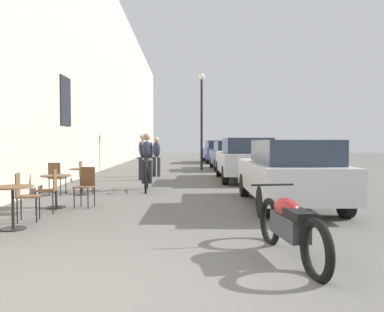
{
  "coord_description": "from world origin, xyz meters",
  "views": [
    {
      "loc": [
        0.9,
        -3.57,
        1.47
      ],
      "look_at": [
        1.28,
        12.99,
        0.82
      ],
      "focal_mm": 35.2,
      "sensor_mm": 36.0,
      "label": 1
    }
  ],
  "objects_px": {
    "pedestrian_mid": "(156,154)",
    "parked_car_nearest": "(288,172)",
    "cafe_table_mid": "(56,184)",
    "parked_car_third": "(229,155)",
    "cafe_table_near": "(13,198)",
    "cafe_chair_mid_toward_wall": "(86,184)",
    "cafe_chair_near_toward_wall": "(24,193)",
    "cyclist_on_bicycle": "(147,163)",
    "cafe_chair_far_toward_wall": "(56,176)",
    "street_lamp": "(202,109)",
    "cafe_table_far": "(81,176)",
    "cafe_chair_mid_toward_street": "(50,188)",
    "cafe_chair_far_toward_street": "(84,174)",
    "parked_car_second": "(244,159)",
    "parked_car_fourth": "(217,151)",
    "pedestrian_near": "(143,154)",
    "parked_motorcycle": "(290,226)"
  },
  "relations": [
    {
      "from": "cafe_chair_far_toward_wall",
      "to": "street_lamp",
      "type": "height_order",
      "value": "street_lamp"
    },
    {
      "from": "cyclist_on_bicycle",
      "to": "pedestrian_near",
      "type": "distance_m",
      "value": 2.92
    },
    {
      "from": "cafe_table_mid",
      "to": "parked_car_third",
      "type": "bearing_deg",
      "value": 65.09
    },
    {
      "from": "cafe_table_mid",
      "to": "cafe_table_far",
      "type": "distance_m",
      "value": 2.04
    },
    {
      "from": "cafe_chair_far_toward_street",
      "to": "parked_car_second",
      "type": "relative_size",
      "value": 0.2
    },
    {
      "from": "parked_car_nearest",
      "to": "parked_motorcycle",
      "type": "bearing_deg",
      "value": -105.36
    },
    {
      "from": "cafe_chair_mid_toward_wall",
      "to": "parked_car_nearest",
      "type": "relative_size",
      "value": 0.21
    },
    {
      "from": "cafe_chair_near_toward_wall",
      "to": "pedestrian_mid",
      "type": "xyz_separation_m",
      "value": [
        1.79,
        8.78,
        0.42
      ]
    },
    {
      "from": "cafe_chair_far_toward_street",
      "to": "pedestrian_mid",
      "type": "bearing_deg",
      "value": 69.52
    },
    {
      "from": "cafe_chair_mid_toward_street",
      "to": "parked_car_second",
      "type": "distance_m",
      "value": 8.02
    },
    {
      "from": "pedestrian_near",
      "to": "parked_car_nearest",
      "type": "distance_m",
      "value": 6.95
    },
    {
      "from": "pedestrian_near",
      "to": "parked_car_nearest",
      "type": "xyz_separation_m",
      "value": [
        3.88,
        -5.76,
        -0.2
      ]
    },
    {
      "from": "cafe_chair_mid_toward_street",
      "to": "cafe_chair_far_toward_wall",
      "type": "xyz_separation_m",
      "value": [
        -0.73,
        2.56,
        0.0
      ]
    },
    {
      "from": "pedestrian_near",
      "to": "parked_car_nearest",
      "type": "relative_size",
      "value": 0.41
    },
    {
      "from": "cafe_chair_mid_toward_street",
      "to": "cafe_chair_mid_toward_wall",
      "type": "xyz_separation_m",
      "value": [
        0.56,
        0.67,
        0.0
      ]
    },
    {
      "from": "pedestrian_mid",
      "to": "parked_car_nearest",
      "type": "xyz_separation_m",
      "value": [
        3.49,
        -7.28,
        -0.16
      ]
    },
    {
      "from": "cafe_chair_near_toward_wall",
      "to": "parked_car_third",
      "type": "xyz_separation_m",
      "value": [
        5.28,
        12.58,
        0.24
      ]
    },
    {
      "from": "cafe_table_mid",
      "to": "parked_car_second",
      "type": "distance_m",
      "value": 7.61
    },
    {
      "from": "cafe_chair_mid_toward_street",
      "to": "parked_motorcycle",
      "type": "distance_m",
      "value": 5.11
    },
    {
      "from": "cyclist_on_bicycle",
      "to": "parked_car_second",
      "type": "xyz_separation_m",
      "value": [
        3.38,
        2.7,
        0.01
      ]
    },
    {
      "from": "cafe_table_near",
      "to": "parked_motorcycle",
      "type": "height_order",
      "value": "parked_motorcycle"
    },
    {
      "from": "cyclist_on_bicycle",
      "to": "pedestrian_near",
      "type": "bearing_deg",
      "value": 98.21
    },
    {
      "from": "cafe_chair_near_toward_wall",
      "to": "cafe_chair_far_toward_street",
      "type": "bearing_deg",
      "value": 89.55
    },
    {
      "from": "cafe_chair_mid_toward_wall",
      "to": "parked_car_third",
      "type": "height_order",
      "value": "parked_car_third"
    },
    {
      "from": "cafe_table_near",
      "to": "pedestrian_near",
      "type": "height_order",
      "value": "pedestrian_near"
    },
    {
      "from": "cafe_table_mid",
      "to": "cafe_chair_far_toward_street",
      "type": "xyz_separation_m",
      "value": [
        -0.07,
        2.65,
        -0.0
      ]
    },
    {
      "from": "parked_car_nearest",
      "to": "parked_car_fourth",
      "type": "distance_m",
      "value": 17.39
    },
    {
      "from": "cafe_table_near",
      "to": "cafe_chair_mid_toward_wall",
      "type": "xyz_separation_m",
      "value": [
        0.66,
        2.11,
        -0.0
      ]
    },
    {
      "from": "cafe_chair_far_toward_street",
      "to": "cafe_chair_mid_toward_street",
      "type": "bearing_deg",
      "value": -87.45
    },
    {
      "from": "cafe_table_mid",
      "to": "cafe_chair_far_toward_street",
      "type": "distance_m",
      "value": 2.65
    },
    {
      "from": "cafe_table_near",
      "to": "cafe_chair_far_toward_street",
      "type": "distance_m",
      "value": 4.69
    },
    {
      "from": "cyclist_on_bicycle",
      "to": "parked_motorcycle",
      "type": "height_order",
      "value": "cyclist_on_bicycle"
    },
    {
      "from": "cafe_chair_mid_toward_wall",
      "to": "cafe_chair_far_toward_street",
      "type": "relative_size",
      "value": 1.0
    },
    {
      "from": "pedestrian_near",
      "to": "pedestrian_mid",
      "type": "relative_size",
      "value": 1.05
    },
    {
      "from": "cafe_table_near",
      "to": "cyclist_on_bicycle",
      "type": "bearing_deg",
      "value": 70.78
    },
    {
      "from": "cafe_table_mid",
      "to": "street_lamp",
      "type": "xyz_separation_m",
      "value": [
        3.74,
        10.86,
        2.59
      ]
    },
    {
      "from": "street_lamp",
      "to": "parked_car_third",
      "type": "height_order",
      "value": "street_lamp"
    },
    {
      "from": "cafe_table_mid",
      "to": "cafe_chair_mid_toward_street",
      "type": "xyz_separation_m",
      "value": [
        0.08,
        -0.6,
        -0.0
      ]
    },
    {
      "from": "cafe_chair_far_toward_wall",
      "to": "parked_car_fourth",
      "type": "bearing_deg",
      "value": 69.54
    },
    {
      "from": "street_lamp",
      "to": "parked_car_second",
      "type": "xyz_separation_m",
      "value": [
        1.35,
        -5.22,
        -2.28
      ]
    },
    {
      "from": "cyclist_on_bicycle",
      "to": "parked_car_third",
      "type": "height_order",
      "value": "cyclist_on_bicycle"
    },
    {
      "from": "cafe_chair_mid_toward_wall",
      "to": "cyclist_on_bicycle",
      "type": "distance_m",
      "value": 3.08
    },
    {
      "from": "cafe_table_mid",
      "to": "parked_car_nearest",
      "type": "xyz_separation_m",
      "value": [
        5.18,
        0.07,
        0.25
      ]
    },
    {
      "from": "cafe_chair_far_toward_wall",
      "to": "pedestrian_mid",
      "type": "height_order",
      "value": "pedestrian_mid"
    },
    {
      "from": "parked_motorcycle",
      "to": "cyclist_on_bicycle",
      "type": "bearing_deg",
      "value": 110.18
    },
    {
      "from": "cafe_chair_mid_toward_street",
      "to": "parked_car_second",
      "type": "relative_size",
      "value": 0.2
    },
    {
      "from": "parked_car_fourth",
      "to": "parked_motorcycle",
      "type": "bearing_deg",
      "value": -92.66
    },
    {
      "from": "pedestrian_mid",
      "to": "cafe_table_mid",
      "type": "bearing_deg",
      "value": -102.93
    },
    {
      "from": "cafe_chair_near_toward_wall",
      "to": "cafe_table_far",
      "type": "height_order",
      "value": "cafe_chair_near_toward_wall"
    },
    {
      "from": "cafe_chair_far_toward_street",
      "to": "pedestrian_near",
      "type": "height_order",
      "value": "pedestrian_near"
    }
  ]
}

